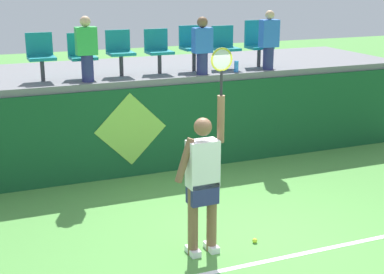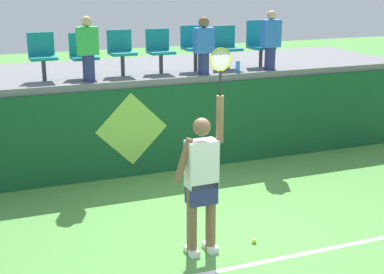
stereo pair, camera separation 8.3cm
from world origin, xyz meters
name	(u,v)px [view 1 (the left image)]	position (x,y,z in m)	size (l,w,h in m)	color
ground_plane	(245,237)	(0.00, 0.00, 0.00)	(40.00, 40.00, 0.00)	#519342
court_back_wall	(169,128)	(0.00, 2.98, 0.78)	(10.24, 0.20, 1.55)	#144C28
spectator_platform	(145,70)	(0.00, 4.30, 1.61)	(10.24, 2.75, 0.12)	slate
court_baseline_stripe	(271,260)	(0.00, -0.69, 0.00)	(9.22, 0.08, 0.01)	white
tennis_player	(203,178)	(-0.70, -0.16, 1.00)	(0.75, 0.27, 2.58)	white
tennis_ball	(255,241)	(0.04, -0.19, 0.03)	(0.07, 0.07, 0.07)	#D1E533
water_bottle	(236,66)	(1.36, 3.10, 1.77)	(0.08, 0.08, 0.20)	#338CE5
stadium_chair_0	(41,54)	(-2.05, 3.57, 2.12)	(0.44, 0.42, 0.79)	#38383D
stadium_chair_1	(82,54)	(-1.36, 3.57, 2.09)	(0.44, 0.42, 0.76)	#38383D
stadium_chair_2	(120,50)	(-0.69, 3.57, 2.12)	(0.44, 0.42, 0.79)	#38383D
stadium_chair_3	(158,48)	(0.02, 3.57, 2.11)	(0.44, 0.42, 0.78)	#38383D
stadium_chair_4	(193,45)	(0.69, 3.57, 2.15)	(0.44, 0.42, 0.82)	#38383D
stadium_chair_5	(225,45)	(1.35, 3.57, 2.12)	(0.44, 0.42, 0.79)	#38383D
stadium_chair_6	(257,42)	(2.05, 3.58, 2.14)	(0.44, 0.42, 0.88)	#38383D
spectator_0	(86,48)	(-1.36, 3.17, 2.23)	(0.34, 0.20, 1.08)	navy
spectator_1	(269,39)	(2.05, 3.13, 2.24)	(0.34, 0.20, 1.09)	navy
spectator_2	(202,45)	(0.69, 3.11, 2.20)	(0.34, 0.20, 1.02)	navy
wall_signage_mount	(132,176)	(-0.74, 2.87, 0.00)	(1.27, 0.01, 1.49)	#144C28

